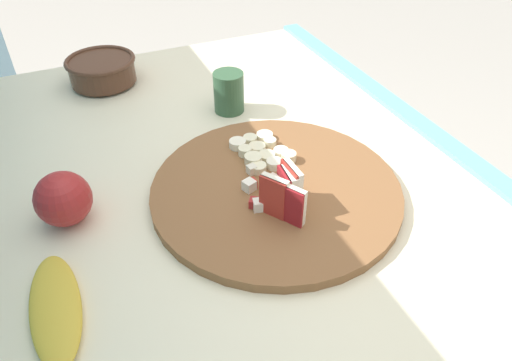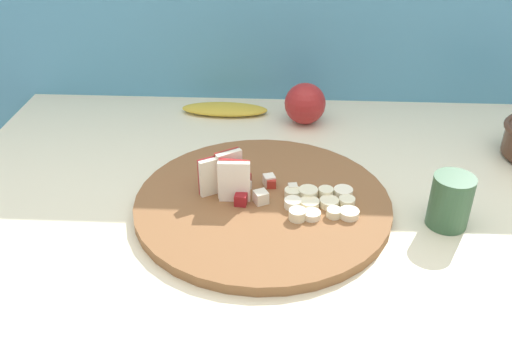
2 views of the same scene
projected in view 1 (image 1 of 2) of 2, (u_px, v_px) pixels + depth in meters
The scene contains 10 objects.
tiled_countertop at pixel (250, 333), 1.05m from camera, with size 1.16×0.79×0.88m.
tile_backsplash at pixel (15, 335), 0.76m from camera, with size 2.40×0.04×1.38m, color #4C8EB2.
cutting_board at pixel (276, 190), 0.75m from camera, with size 0.40×0.40×0.02m, color brown.
apple_wedge_fan at pixel (285, 193), 0.68m from camera, with size 0.08×0.06×0.07m.
apple_dice_pile at pixel (267, 189), 0.72m from camera, with size 0.10×0.09×0.02m.
banana_slice_rows at pixel (261, 152), 0.80m from camera, with size 0.11×0.09×0.02m.
ceramic_bowl at pixel (102, 69), 1.03m from camera, with size 0.15×0.15×0.06m.
banana_peel at pixel (55, 308), 0.57m from camera, with size 0.18×0.06×0.02m, color gold.
small_jar at pixel (229, 92), 0.93m from camera, with size 0.06×0.06×0.08m, color #335638.
whole_apple at pixel (63, 199), 0.68m from camera, with size 0.08×0.08×0.08m, color #A32323.
Camera 1 is at (-0.56, 0.23, 1.36)m, focal length 32.91 mm.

